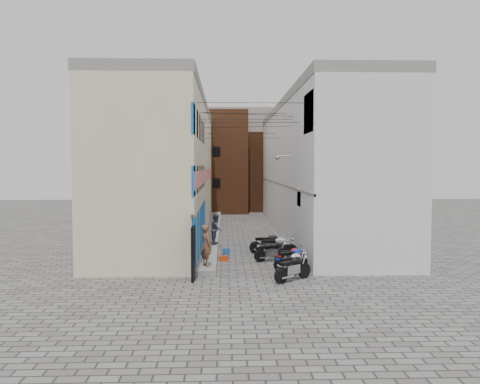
{
  "coord_description": "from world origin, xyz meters",
  "views": [
    {
      "loc": [
        -1.22,
        -19.34,
        4.65
      ],
      "look_at": [
        -0.27,
        9.86,
        3.0
      ],
      "focal_mm": 35.0,
      "sensor_mm": 36.0,
      "label": 1
    }
  ],
  "objects": [
    {
      "name": "building_left",
      "position": [
        -4.98,
        12.95,
        4.5
      ],
      "size": [
        5.1,
        27.0,
        9.0
      ],
      "color": "beige",
      "rests_on": "ground"
    },
    {
      "name": "water_jug_far",
      "position": [
        -1.19,
        4.09,
        0.24
      ],
      "size": [
        0.31,
        0.31,
        0.48
      ],
      "primitive_type": "cylinder",
      "rotation": [
        0.0,
        0.0,
        0.01
      ],
      "color": "#205AA4",
      "rests_on": "ground"
    },
    {
      "name": "building_far_concrete",
      "position": [
        0.0,
        34.0,
        5.5
      ],
      "size": [
        8.0,
        5.0,
        11.0
      ],
      "primitive_type": "cube",
      "color": "gray",
      "rests_on": "ground"
    },
    {
      "name": "motorcycle_f",
      "position": [
        1.39,
        4.03,
        0.63
      ],
      "size": [
        2.19,
        0.78,
        1.25
      ],
      "primitive_type": null,
      "rotation": [
        0.0,
        0.0,
        -1.62
      ],
      "color": "#A6A7AB",
      "rests_on": "ground"
    },
    {
      "name": "far_shopfront",
      "position": [
        0.0,
        25.2,
        1.2
      ],
      "size": [
        2.0,
        0.3,
        2.4
      ],
      "primitive_type": "cube",
      "color": "black",
      "rests_on": "ground"
    },
    {
      "name": "motorcycle_c",
      "position": [
        1.84,
        1.22,
        0.58
      ],
      "size": [
        2.08,
        1.39,
        1.15
      ],
      "primitive_type": null,
      "rotation": [
        0.0,
        0.0,
        -1.15
      ],
      "color": "#0B20AF",
      "rests_on": "ground"
    },
    {
      "name": "overhead_wires",
      "position": [
        0.0,
        7.64,
        7.12
      ],
      "size": [
        5.8,
        13.02,
        1.32
      ],
      "color": "black",
      "rests_on": "ground"
    },
    {
      "name": "person_a",
      "position": [
        -2.05,
        1.0,
        1.16
      ],
      "size": [
        0.7,
        0.79,
        1.82
      ],
      "primitive_type": "imported",
      "rotation": [
        0.0,
        0.0,
        2.07
      ],
      "color": "brown",
      "rests_on": "plinth"
    },
    {
      "name": "motorcycle_b",
      "position": [
        1.64,
        0.14,
        0.56
      ],
      "size": [
        1.86,
        1.75,
        1.13
      ],
      "primitive_type": null,
      "rotation": [
        0.0,
        0.0,
        -0.84
      ],
      "color": "#BAB8BE",
      "rests_on": "ground"
    },
    {
      "name": "motorcycle_e",
      "position": [
        1.07,
        3.18,
        0.54
      ],
      "size": [
        1.95,
        1.19,
        1.08
      ],
      "primitive_type": null,
      "rotation": [
        0.0,
        0.0,
        -1.22
      ],
      "color": "black",
      "rests_on": "ground"
    },
    {
      "name": "ground",
      "position": [
        0.0,
        0.0,
        0.0
      ],
      "size": [
        90.0,
        90.0,
        0.0
      ],
      "primitive_type": "plane",
      "color": "#52504D",
      "rests_on": "ground"
    },
    {
      "name": "building_far_brick_left",
      "position": [
        -2.0,
        28.0,
        5.0
      ],
      "size": [
        6.0,
        6.0,
        10.0
      ],
      "primitive_type": "cube",
      "color": "brown",
      "rests_on": "ground"
    },
    {
      "name": "water_jug_near",
      "position": [
        -1.16,
        3.84,
        0.26
      ],
      "size": [
        0.4,
        0.4,
        0.53
      ],
      "primitive_type": "cylinder",
      "rotation": [
        0.0,
        0.0,
        -0.19
      ],
      "color": "#215DA7",
      "rests_on": "ground"
    },
    {
      "name": "red_crate",
      "position": [
        -1.28,
        3.23,
        0.13
      ],
      "size": [
        0.43,
        0.33,
        0.26
      ],
      "primitive_type": "cube",
      "rotation": [
        0.0,
        0.0,
        0.07
      ],
      "color": "red",
      "rests_on": "ground"
    },
    {
      "name": "plinth",
      "position": [
        -2.05,
        13.0,
        0.12
      ],
      "size": [
        0.9,
        26.0,
        0.25
      ],
      "primitive_type": "cube",
      "color": "gray",
      "rests_on": "ground"
    },
    {
      "name": "person_b",
      "position": [
        -1.7,
        6.74,
        1.09
      ],
      "size": [
        0.73,
        0.89,
        1.69
      ],
      "primitive_type": "imported",
      "rotation": [
        0.0,
        0.0,
        1.46
      ],
      "color": "#33384D",
      "rests_on": "plinth"
    },
    {
      "name": "motorcycle_d",
      "position": [
        1.9,
        2.21,
        0.49
      ],
      "size": [
        1.75,
        0.86,
        0.97
      ],
      "primitive_type": null,
      "rotation": [
        0.0,
        0.0,
        -1.37
      ],
      "color": "red",
      "rests_on": "ground"
    },
    {
      "name": "motorcycle_a",
      "position": [
        1.52,
        -0.77,
        0.58
      ],
      "size": [
        1.96,
        1.75,
        1.16
      ],
      "primitive_type": null,
      "rotation": [
        0.0,
        0.0,
        -0.89
      ],
      "color": "black",
      "rests_on": "ground"
    },
    {
      "name": "building_far_brick_right",
      "position": [
        3.0,
        30.0,
        4.0
      ],
      "size": [
        5.0,
        6.0,
        8.0
      ],
      "primitive_type": "cube",
      "color": "brown",
      "rests_on": "ground"
    },
    {
      "name": "building_right",
      "position": [
        5.0,
        13.0,
        4.51
      ],
      "size": [
        5.94,
        26.0,
        9.0
      ],
      "color": "silver",
      "rests_on": "ground"
    },
    {
      "name": "motorcycle_g",
      "position": [
        1.09,
        5.12,
        0.59
      ],
      "size": [
        2.06,
        0.68,
        1.19
      ],
      "primitive_type": null,
      "rotation": [
        0.0,
        0.0,
        -1.56
      ],
      "color": "black",
      "rests_on": "ground"
    }
  ]
}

